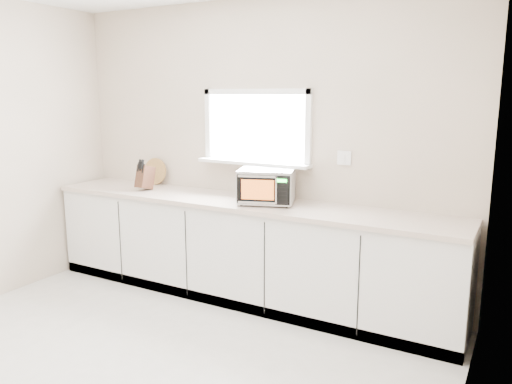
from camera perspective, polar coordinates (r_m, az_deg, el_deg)
The scene contains 7 objects.
back_wall at distance 4.65m, azimuth 0.13°, elevation 5.10°, with size 4.00×0.17×2.70m.
cabinets at distance 4.59m, azimuth -1.69°, elevation -6.79°, with size 3.92×0.60×0.88m, color silver.
countertop at distance 4.46m, azimuth -1.79°, elevation -1.19°, with size 3.92×0.64×0.04m, color beige.
microwave at distance 4.30m, azimuth 1.23°, elevation 0.73°, with size 0.55×0.49×0.30m.
knife_block at distance 5.02m, azimuth -12.58°, elevation 1.71°, with size 0.11×0.22×0.31m.
cutting_board at distance 5.32m, azimuth -11.47°, elevation 2.34°, with size 0.28×0.28×0.02m, color #AD8343.
coffee_grinder at distance 4.42m, azimuth 3.27°, elevation 0.29°, with size 0.12×0.12×0.21m.
Camera 1 is at (2.24, -2.05, 1.85)m, focal length 35.00 mm.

